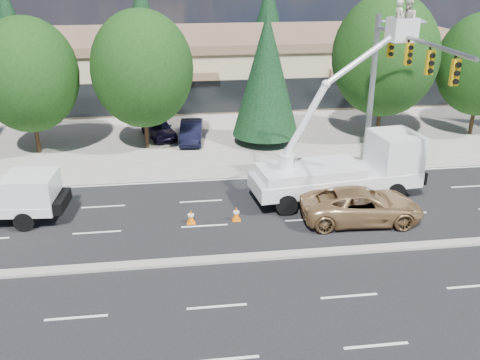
{
  "coord_description": "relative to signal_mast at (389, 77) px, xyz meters",
  "views": [
    {
      "loc": [
        -1.28,
        -19.38,
        11.8
      ],
      "look_at": [
        1.66,
        2.91,
        2.4
      ],
      "focal_mm": 40.0,
      "sensor_mm": 36.0,
      "label": 1
    }
  ],
  "objects": [
    {
      "name": "bucket_truck",
      "position": [
        -2.14,
        -1.49,
        -3.88
      ],
      "size": [
        9.26,
        3.71,
        10.1
      ],
      "rotation": [
        0.0,
        0.0,
        0.12
      ],
      "color": "white",
      "rests_on": "ground"
    },
    {
      "name": "tree_front_f",
      "position": [
        2.97,
        7.96,
        -0.32
      ],
      "size": [
        7.06,
        7.06,
        9.79
      ],
      "color": "#332114",
      "rests_on": "ground"
    },
    {
      "name": "strip_mall",
      "position": [
        -10.03,
        22.93,
        -3.23
      ],
      "size": [
        50.4,
        15.4,
        5.5
      ],
      "color": "#C7B588",
      "rests_on": "ground"
    },
    {
      "name": "tree_front_e",
      "position": [
        -5.03,
        7.96,
        -1.34
      ],
      "size": [
        4.46,
        4.46,
        8.8
      ],
      "color": "#332114",
      "rests_on": "ground"
    },
    {
      "name": "parked_car_east",
      "position": [
        -10.03,
        8.96,
        -5.36
      ],
      "size": [
        1.88,
        4.38,
        1.4
      ],
      "primitive_type": "imported",
      "rotation": [
        0.0,
        0.0,
        -0.1
      ],
      "color": "black",
      "rests_on": "ground"
    },
    {
      "name": "traffic_cone_c",
      "position": [
        -8.46,
        -3.42,
        -5.72
      ],
      "size": [
        0.4,
        0.4,
        0.7
      ],
      "color": "orange",
      "rests_on": "ground"
    },
    {
      "name": "utility_pickup",
      "position": [
        -19.58,
        -2.05,
        -5.08
      ],
      "size": [
        6.36,
        2.82,
        2.38
      ],
      "rotation": [
        0.0,
        0.0,
        -0.07
      ],
      "color": "white",
      "rests_on": "ground"
    },
    {
      "name": "tree_back_d",
      "position": [
        11.97,
        34.96,
        -0.26
      ],
      "size": [
        5.48,
        5.48,
        10.8
      ],
      "color": "#332114",
      "rests_on": "ground"
    },
    {
      "name": "tree_back_a",
      "position": [
        -28.03,
        34.96,
        -0.96
      ],
      "size": [
        4.82,
        4.82,
        9.5
      ],
      "color": "#332114",
      "rests_on": "ground"
    },
    {
      "name": "tree_back_b",
      "position": [
        -14.03,
        34.96,
        -0.6
      ],
      "size": [
        5.16,
        5.16,
        10.17
      ],
      "color": "#332114",
      "rests_on": "ground"
    },
    {
      "name": "parked_car_west",
      "position": [
        -12.3,
        10.12,
        -5.36
      ],
      "size": [
        2.92,
        4.39,
        1.39
      ],
      "primitive_type": "imported",
      "rotation": [
        0.0,
        0.0,
        0.34
      ],
      "color": "black",
      "rests_on": "ground"
    },
    {
      "name": "signal_mast",
      "position": [
        0.0,
        0.0,
        0.0
      ],
      "size": [
        2.76,
        10.16,
        9.0
      ],
      "color": "gray",
      "rests_on": "ground"
    },
    {
      "name": "road_median",
      "position": [
        -10.03,
        -7.04,
        -6.0
      ],
      "size": [
        120.0,
        0.55,
        0.12
      ],
      "primitive_type": "cube",
      "color": "gray",
      "rests_on": "ground"
    },
    {
      "name": "tree_front_c",
      "position": [
        -20.03,
        7.96,
        -0.99
      ],
      "size": [
        6.23,
        6.23,
        8.65
      ],
      "color": "#332114",
      "rests_on": "ground"
    },
    {
      "name": "concrete_apron",
      "position": [
        -10.03,
        12.96,
        -6.05
      ],
      "size": [
        140.0,
        22.0,
        0.01
      ],
      "primitive_type": "cube",
      "color": "gray",
      "rests_on": "ground"
    },
    {
      "name": "minivan",
      "position": [
        -2.5,
        -4.24,
        -5.25
      ],
      "size": [
        5.98,
        3.03,
        1.62
      ],
      "primitive_type": "imported",
      "rotation": [
        0.0,
        0.0,
        1.51
      ],
      "color": "tan",
      "rests_on": "ground"
    },
    {
      "name": "traffic_cone_b",
      "position": [
        -10.65,
        -3.44,
        -5.72
      ],
      "size": [
        0.4,
        0.4,
        0.7
      ],
      "color": "orange",
      "rests_on": "ground"
    },
    {
      "name": "tree_back_c",
      "position": [
        -0.03,
        34.96,
        -0.76
      ],
      "size": [
        5.01,
        5.01,
        9.88
      ],
      "color": "#332114",
      "rests_on": "ground"
    },
    {
      "name": "ground",
      "position": [
        -10.03,
        -7.04,
        -6.06
      ],
      "size": [
        140.0,
        140.0,
        0.0
      ],
      "primitive_type": "plane",
      "color": "black",
      "rests_on": "ground"
    },
    {
      "name": "tree_front_d",
      "position": [
        -13.03,
        7.96,
        -0.8
      ],
      "size": [
        6.48,
        6.48,
        8.99
      ],
      "color": "#332114",
      "rests_on": "ground"
    }
  ]
}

